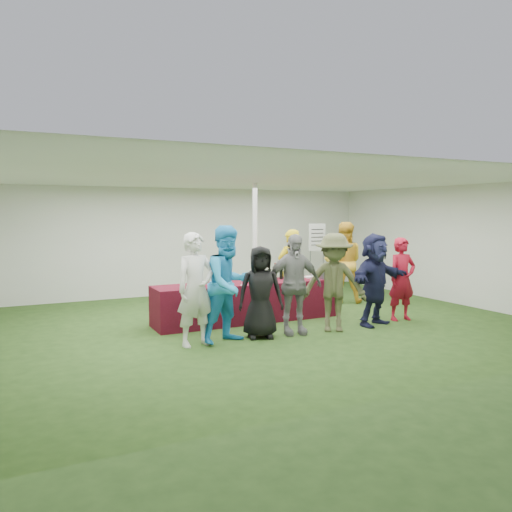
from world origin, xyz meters
name	(u,v)px	position (x,y,z in m)	size (l,w,h in m)	color
ground	(259,324)	(0.00, 0.00, 0.00)	(60.00, 60.00, 0.00)	#284719
tent	(255,247)	(0.50, 1.20, 1.35)	(10.00, 10.00, 10.00)	white
serving_table	(247,302)	(-0.09, 0.35, 0.38)	(3.60, 0.80, 0.75)	#550E1E
wine_bottles	(272,274)	(0.53, 0.50, 0.87)	(0.77, 0.16, 0.32)	black
wine_glasses	(244,279)	(-0.27, 0.08, 0.86)	(2.76, 0.14, 0.16)	silver
water_bottle	(251,276)	(0.03, 0.43, 0.85)	(0.07, 0.07, 0.23)	silver
bar_towel	(311,277)	(1.40, 0.40, 0.77)	(0.25, 0.18, 0.03)	white
dump_bucket	(324,274)	(1.54, 0.13, 0.84)	(0.23, 0.23, 0.18)	slate
wine_list_sign	(317,242)	(3.00, 2.64, 1.32)	(0.50, 0.03, 1.80)	slate
staff_pourer	(291,270)	(1.18, 0.87, 0.87)	(0.63, 0.41, 1.73)	gold
staff_back	(344,262)	(2.79, 1.20, 0.93)	(0.91, 0.71, 1.87)	gold
customer_0	(196,289)	(-1.56, -0.91, 0.89)	(0.65, 0.43, 1.78)	silver
customer_1	(229,284)	(-1.01, -0.94, 0.94)	(0.91, 0.71, 1.88)	#2394D6
customer_2	(260,292)	(-0.43, -0.91, 0.77)	(0.75, 0.49, 1.54)	black
customer_3	(293,284)	(0.19, -0.93, 0.86)	(1.01, 0.42, 1.72)	gray
customer_4	(334,283)	(0.93, -1.07, 0.86)	(1.12, 0.64, 1.73)	#454829
customer_5	(375,279)	(1.88, -1.01, 0.85)	(1.58, 0.50, 1.71)	#181B3B
customer_6	(402,279)	(2.64, -0.90, 0.80)	(0.59, 0.38, 1.61)	maroon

